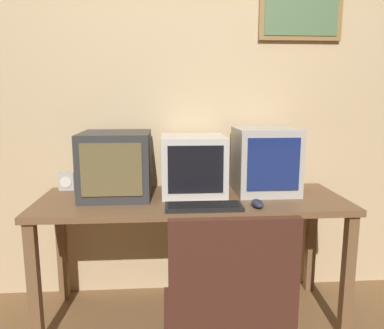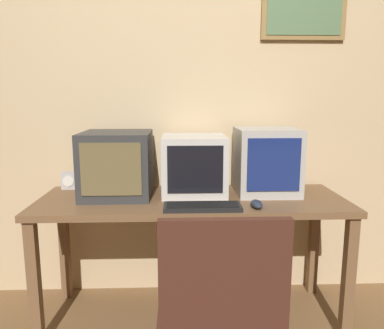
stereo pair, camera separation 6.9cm
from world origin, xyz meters
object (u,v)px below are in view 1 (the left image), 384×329
Objects in this scene: monitor_right at (265,161)px; mouse_near_keyboard at (257,203)px; monitor_center at (193,165)px; monitor_left at (116,164)px; desk_clock at (67,181)px; keyboard_main at (204,206)px.

monitor_right reaches higher than mouse_near_keyboard.
monitor_center is 3.16× the size of mouse_near_keyboard.
monitor_left is 3.77× the size of desk_clock.
monitor_right is at bearing -6.77° from desk_clock.
desk_clock is (-0.81, 0.46, 0.04)m from keyboard_main.
monitor_right is 3.27× the size of mouse_near_keyboard.
monitor_left is 1.09× the size of monitor_center.
keyboard_main is 3.67× the size of desk_clock.
monitor_right is at bearing 1.68° from monitor_left.
monitor_left is 0.59m from keyboard_main.
monitor_center is 0.97× the size of monitor_right.
monitor_left is 0.83m from mouse_near_keyboard.
monitor_left reaches higher than mouse_near_keyboard.
monitor_right is 0.97× the size of keyboard_main.
monitor_center reaches higher than desk_clock.
mouse_near_keyboard is (0.28, 0.01, 0.01)m from keyboard_main.
keyboard_main is at bearing -177.48° from mouse_near_keyboard.
monitor_right is (0.43, -0.01, 0.02)m from monitor_center.
monitor_left is 1.03× the size of keyboard_main.
desk_clock reaches higher than mouse_near_keyboard.
desk_clock is at bearing 170.49° from monitor_center.
keyboard_main is (-0.40, -0.32, -0.18)m from monitor_right.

